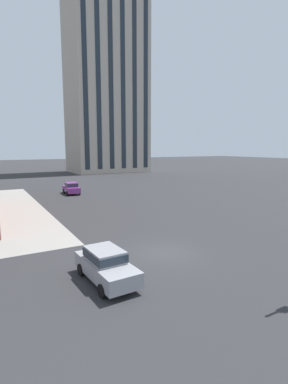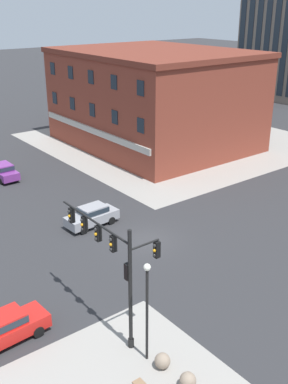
{
  "view_description": "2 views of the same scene",
  "coord_description": "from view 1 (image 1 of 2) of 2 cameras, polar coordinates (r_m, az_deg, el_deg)",
  "views": [
    {
      "loc": [
        -10.02,
        -15.18,
        6.73
      ],
      "look_at": [
        0.14,
        2.91,
        3.57
      ],
      "focal_mm": 27.51,
      "sensor_mm": 36.0,
      "label": 1
    },
    {
      "loc": [
        24.62,
        -19.38,
        16.89
      ],
      "look_at": [
        -1.22,
        0.6,
        3.47
      ],
      "focal_mm": 43.02,
      "sensor_mm": 36.0,
      "label": 2
    }
  ],
  "objects": [
    {
      "name": "residential_tower_skyline_right",
      "position": [
        87.38,
        -7.48,
        26.53
      ],
      "size": [
        20.1,
        14.44,
        67.29
      ],
      "color": "#B2A899",
      "rests_on": "ground"
    },
    {
      "name": "car_cross_westbound",
      "position": [
        44.08,
        -13.91,
        0.82
      ],
      "size": [
        2.1,
        4.5,
        1.68
      ],
      "color": "#7A3389",
      "rests_on": "ground"
    },
    {
      "name": "car_main_southbound_far",
      "position": [
        15.35,
        -7.41,
        -13.66
      ],
      "size": [
        2.06,
        4.48,
        1.68
      ],
      "color": "#99999E",
      "rests_on": "ground"
    },
    {
      "name": "ground_plane",
      "position": [
        19.39,
        3.93,
        -11.67
      ],
      "size": [
        320.0,
        320.0,
        0.0
      ],
      "primitive_type": "plane",
      "color": "#2D2D30"
    }
  ]
}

